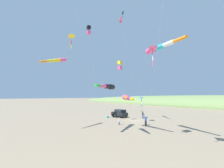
% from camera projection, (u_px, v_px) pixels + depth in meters
% --- Properties ---
extents(ground_plane, '(600.00, 600.00, 0.00)m').
position_uv_depth(ground_plane, '(134.00, 120.00, 31.44)').
color(ground_plane, gray).
extents(dune_ridge_grassy, '(28.00, 240.00, 10.97)m').
position_uv_depth(dune_ridge_grassy, '(221.00, 108.00, 65.06)').
color(dune_ridge_grassy, '#6B844C').
rests_on(dune_ridge_grassy, ground_plane).
extents(parked_car, '(2.13, 4.33, 1.85)m').
position_uv_depth(parked_car, '(120.00, 113.00, 36.04)').
color(parked_car, black).
rests_on(parked_car, ground_plane).
extents(cooler_box, '(0.62, 0.42, 0.42)m').
position_uv_depth(cooler_box, '(107.00, 117.00, 34.73)').
color(cooler_box, '#1EB7C6').
rests_on(cooler_box, ground_plane).
extents(person_adult_flyer, '(0.66, 0.67, 1.87)m').
position_uv_depth(person_adult_flyer, '(146.00, 119.00, 25.99)').
color(person_adult_flyer, '#232328').
rests_on(person_adult_flyer, ground_plane).
extents(person_child_green_jacket, '(0.55, 0.44, 1.76)m').
position_uv_depth(person_child_green_jacket, '(143.00, 114.00, 33.80)').
color(person_child_green_jacket, '#335199').
rests_on(person_child_green_jacket, ground_plane).
extents(person_child_grey_jacket, '(0.38, 0.31, 1.19)m').
position_uv_depth(person_child_grey_jacket, '(119.00, 121.00, 26.42)').
color(person_child_grey_jacket, '#335199').
rests_on(person_child_grey_jacket, ground_plane).
extents(kite_windsock_checkered_midright, '(10.27, 4.57, 21.48)m').
position_uv_depth(kite_windsock_checkered_midright, '(121.00, 19.00, 30.06)').
color(kite_windsock_checkered_midright, red).
rests_on(kite_windsock_checkered_midright, ground_plane).
extents(kite_windsock_white_trailing, '(15.39, 3.98, 11.60)m').
position_uv_depth(kite_windsock_white_trailing, '(57.00, 60.00, 23.36)').
color(kite_windsock_white_trailing, '#EF4C93').
rests_on(kite_windsock_white_trailing, ground_plane).
extents(kite_box_blue_topmost, '(0.97, 5.89, 12.68)m').
position_uv_depth(kite_box_blue_topmost, '(120.00, 65.00, 31.73)').
color(kite_box_blue_topmost, yellow).
rests_on(kite_box_blue_topmost, ground_plane).
extents(kite_windsock_striped_overhead, '(4.51, 21.52, 12.27)m').
position_uv_depth(kite_windsock_striped_overhead, '(159.00, 47.00, 19.94)').
color(kite_windsock_striped_overhead, '#EF4C93').
rests_on(kite_windsock_striped_overhead, ground_plane).
extents(kite_windsock_orange_high_right, '(7.37, 12.30, 5.34)m').
position_uv_depth(kite_windsock_orange_high_right, '(127.00, 98.00, 20.74)').
color(kite_windsock_orange_high_right, '#EF4C93').
rests_on(kite_windsock_orange_high_right, ground_plane).
extents(kite_delta_green_low_center, '(8.80, 2.31, 17.94)m').
position_uv_depth(kite_delta_green_low_center, '(71.00, 36.00, 30.70)').
color(kite_delta_green_low_center, yellow).
rests_on(kite_delta_green_low_center, ground_plane).
extents(kite_windsock_small_distant, '(13.77, 12.77, 7.07)m').
position_uv_depth(kite_windsock_small_distant, '(108.00, 86.00, 22.76)').
color(kite_windsock_small_distant, black).
rests_on(kite_windsock_small_distant, ground_plane).
extents(kite_delta_yellow_midlevel, '(6.45, 3.17, 5.08)m').
position_uv_depth(kite_delta_yellow_midlevel, '(141.00, 98.00, 29.72)').
color(kite_delta_yellow_midlevel, blue).
rests_on(kite_delta_yellow_midlevel, ground_plane).
extents(kite_box_long_streamer_right, '(5.97, 5.32, 18.33)m').
position_uv_depth(kite_box_long_streamer_right, '(89.00, 30.00, 27.68)').
color(kite_box_long_streamer_right, black).
rests_on(kite_box_long_streamer_right, ground_plane).
extents(kite_delta_long_streamer_left, '(4.98, 9.48, 11.44)m').
position_uv_depth(kite_delta_long_streamer_left, '(152.00, 49.00, 18.39)').
color(kite_delta_long_streamer_left, '#EF4C93').
rests_on(kite_delta_long_streamer_left, ground_plane).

